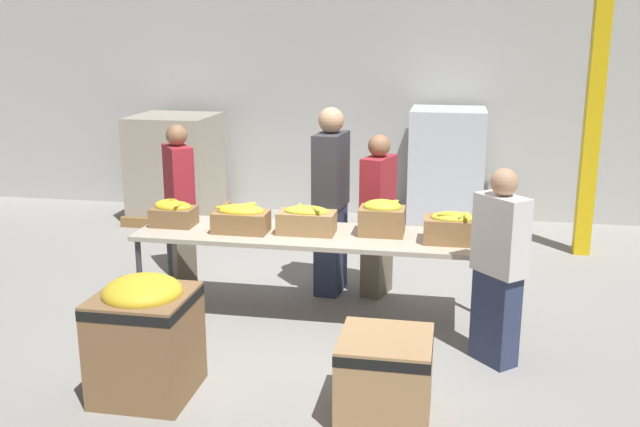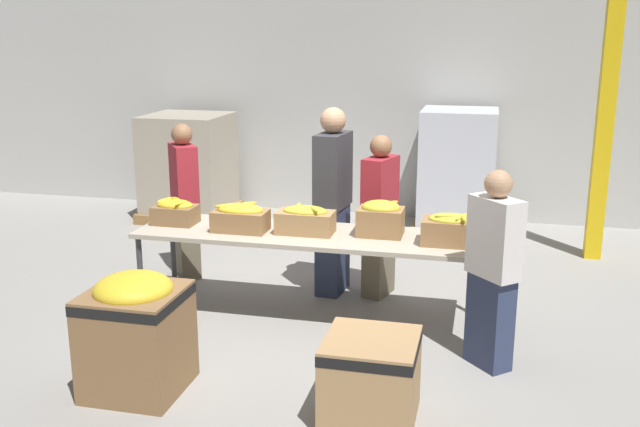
% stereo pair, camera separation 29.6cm
% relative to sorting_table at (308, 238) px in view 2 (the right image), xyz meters
% --- Properties ---
extents(ground_plane, '(30.00, 30.00, 0.00)m').
position_rel_sorting_table_xyz_m(ground_plane, '(0.00, 0.00, -0.72)').
color(ground_plane, gray).
extents(wall_back, '(16.00, 0.08, 4.00)m').
position_rel_sorting_table_xyz_m(wall_back, '(0.00, 3.76, 1.28)').
color(wall_back, '#B7B7B2').
rests_on(wall_back, ground_plane).
extents(sorting_table, '(3.00, 0.80, 0.76)m').
position_rel_sorting_table_xyz_m(sorting_table, '(0.00, 0.00, 0.00)').
color(sorting_table, '#B2A893').
rests_on(sorting_table, ground_plane).
extents(banana_box_0, '(0.38, 0.31, 0.24)m').
position_rel_sorting_table_xyz_m(banana_box_0, '(-1.25, 0.02, 0.16)').
color(banana_box_0, olive).
rests_on(banana_box_0, sorting_table).
extents(banana_box_1, '(0.47, 0.28, 0.26)m').
position_rel_sorting_table_xyz_m(banana_box_1, '(-0.59, -0.07, 0.17)').
color(banana_box_1, olive).
rests_on(banana_box_1, sorting_table).
extents(banana_box_2, '(0.49, 0.28, 0.25)m').
position_rel_sorting_table_xyz_m(banana_box_2, '(-0.02, -0.01, 0.17)').
color(banana_box_2, '#A37A4C').
rests_on(banana_box_2, sorting_table).
extents(banana_box_3, '(0.38, 0.29, 0.31)m').
position_rel_sorting_table_xyz_m(banana_box_3, '(0.62, 0.08, 0.20)').
color(banana_box_3, olive).
rests_on(banana_box_3, sorting_table).
extents(banana_box_4, '(0.45, 0.31, 0.27)m').
position_rel_sorting_table_xyz_m(banana_box_4, '(1.22, -0.06, 0.18)').
color(banana_box_4, olive).
rests_on(banana_box_4, sorting_table).
extents(volunteer_0, '(0.29, 0.50, 1.79)m').
position_rel_sorting_table_xyz_m(volunteer_0, '(0.08, 0.64, 0.17)').
color(volunteer_0, '#2D3856').
rests_on(volunteer_0, ground_plane).
extents(volunteer_1, '(0.42, 0.47, 1.58)m').
position_rel_sorting_table_xyz_m(volunteer_1, '(-1.48, 0.75, 0.07)').
color(volunteer_1, '#6B604C').
rests_on(volunteer_1, ground_plane).
extents(volunteer_2, '(0.32, 0.46, 1.54)m').
position_rel_sorting_table_xyz_m(volunteer_2, '(0.52, 0.66, 0.05)').
color(volunteer_2, '#6B604C').
rests_on(volunteer_2, ground_plane).
extents(volunteer_3, '(0.42, 0.44, 1.51)m').
position_rel_sorting_table_xyz_m(volunteer_3, '(1.56, -0.64, 0.03)').
color(volunteer_3, '#2D3856').
rests_on(volunteer_3, ground_plane).
extents(donation_bin_0, '(0.64, 0.64, 0.86)m').
position_rel_sorting_table_xyz_m(donation_bin_0, '(-0.83, -1.59, -0.26)').
color(donation_bin_0, olive).
rests_on(donation_bin_0, ground_plane).
extents(donation_bin_1, '(0.60, 0.60, 0.56)m').
position_rel_sorting_table_xyz_m(donation_bin_1, '(0.82, -1.59, -0.41)').
color(donation_bin_1, tan).
rests_on(donation_bin_1, ground_plane).
extents(support_pillar, '(0.17, 0.17, 4.00)m').
position_rel_sorting_table_xyz_m(support_pillar, '(2.68, 2.36, 1.28)').
color(support_pillar, yellow).
rests_on(support_pillar, ground_plane).
extents(pallet_stack_0, '(1.13, 1.13, 1.39)m').
position_rel_sorting_table_xyz_m(pallet_stack_0, '(-2.42, 2.99, -0.03)').
color(pallet_stack_0, olive).
rests_on(pallet_stack_0, ground_plane).
extents(pallet_stack_1, '(0.99, 0.99, 1.53)m').
position_rel_sorting_table_xyz_m(pallet_stack_1, '(1.12, 3.14, 0.04)').
color(pallet_stack_1, olive).
rests_on(pallet_stack_1, ground_plane).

